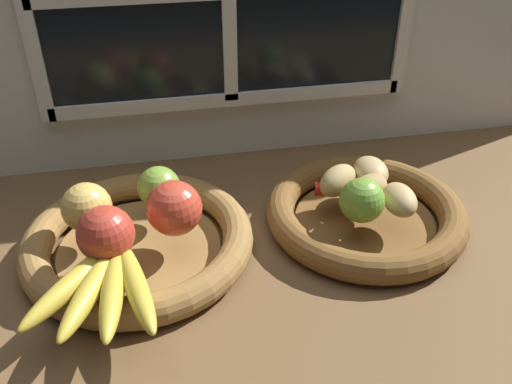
{
  "coord_description": "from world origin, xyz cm",
  "views": [
    {
      "loc": [
        -13.87,
        -63.69,
        53.14
      ],
      "look_at": [
        -0.61,
        1.75,
        8.51
      ],
      "focal_mm": 38.27,
      "sensor_mm": 36.0,
      "label": 1
    }
  ],
  "objects_px": {
    "apple_green_back": "(159,187)",
    "banana_bunch_front": "(104,284)",
    "apple_red_front": "(106,234)",
    "chili_pepper": "(355,193)",
    "potato_small": "(399,200)",
    "fruit_bowl_right": "(365,213)",
    "potato_large": "(369,189)",
    "potato_oblong": "(338,180)",
    "fruit_bowl_left": "(139,241)",
    "apple_red_right": "(174,209)",
    "potato_back": "(370,172)",
    "apple_golden_left": "(87,207)",
    "lime_near": "(362,200)"
  },
  "relations": [
    {
      "from": "fruit_bowl_right",
      "to": "apple_green_back",
      "type": "height_order",
      "value": "apple_green_back"
    },
    {
      "from": "apple_golden_left",
      "to": "potato_large",
      "type": "relative_size",
      "value": 0.99
    },
    {
      "from": "apple_red_front",
      "to": "potato_back",
      "type": "relative_size",
      "value": 1.03
    },
    {
      "from": "chili_pepper",
      "to": "fruit_bowl_left",
      "type": "bearing_deg",
      "value": -157.24
    },
    {
      "from": "apple_red_right",
      "to": "banana_bunch_front",
      "type": "bearing_deg",
      "value": -132.36
    },
    {
      "from": "apple_red_right",
      "to": "potato_large",
      "type": "xyz_separation_m",
      "value": [
        0.3,
        0.02,
        -0.02
      ]
    },
    {
      "from": "fruit_bowl_left",
      "to": "potato_small",
      "type": "xyz_separation_m",
      "value": [
        0.39,
        -0.04,
        0.05
      ]
    },
    {
      "from": "banana_bunch_front",
      "to": "potato_small",
      "type": "relative_size",
      "value": 2.66
    },
    {
      "from": "fruit_bowl_left",
      "to": "chili_pepper",
      "type": "distance_m",
      "value": 0.34
    },
    {
      "from": "fruit_bowl_left",
      "to": "potato_large",
      "type": "distance_m",
      "value": 0.36
    },
    {
      "from": "apple_red_right",
      "to": "potato_back",
      "type": "distance_m",
      "value": 0.33
    },
    {
      "from": "apple_golden_left",
      "to": "potato_back",
      "type": "distance_m",
      "value": 0.45
    },
    {
      "from": "fruit_bowl_right",
      "to": "potato_oblong",
      "type": "height_order",
      "value": "potato_oblong"
    },
    {
      "from": "fruit_bowl_left",
      "to": "potato_large",
      "type": "bearing_deg",
      "value": 0.0
    },
    {
      "from": "fruit_bowl_right",
      "to": "apple_red_front",
      "type": "relative_size",
      "value": 4.1
    },
    {
      "from": "apple_golden_left",
      "to": "potato_small",
      "type": "distance_m",
      "value": 0.46
    },
    {
      "from": "apple_red_front",
      "to": "potato_oblong",
      "type": "distance_m",
      "value": 0.36
    },
    {
      "from": "fruit_bowl_left",
      "to": "apple_green_back",
      "type": "height_order",
      "value": "apple_green_back"
    },
    {
      "from": "potato_large",
      "to": "apple_red_right",
      "type": "bearing_deg",
      "value": -176.32
    },
    {
      "from": "apple_green_back",
      "to": "potato_large",
      "type": "bearing_deg",
      "value": -9.38
    },
    {
      "from": "fruit_bowl_right",
      "to": "potato_small",
      "type": "xyz_separation_m",
      "value": [
        0.04,
        -0.04,
        0.05
      ]
    },
    {
      "from": "potato_large",
      "to": "lime_near",
      "type": "relative_size",
      "value": 1.08
    },
    {
      "from": "fruit_bowl_left",
      "to": "apple_red_right",
      "type": "distance_m",
      "value": 0.09
    },
    {
      "from": "apple_golden_left",
      "to": "lime_near",
      "type": "relative_size",
      "value": 1.08
    },
    {
      "from": "potato_back",
      "to": "potato_oblong",
      "type": "height_order",
      "value": "potato_oblong"
    },
    {
      "from": "potato_small",
      "to": "lime_near",
      "type": "xyz_separation_m",
      "value": [
        -0.06,
        -0.01,
        0.01
      ]
    },
    {
      "from": "apple_green_back",
      "to": "banana_bunch_front",
      "type": "bearing_deg",
      "value": -113.86
    },
    {
      "from": "potato_large",
      "to": "lime_near",
      "type": "height_order",
      "value": "lime_near"
    },
    {
      "from": "apple_golden_left",
      "to": "fruit_bowl_right",
      "type": "bearing_deg",
      "value": -2.08
    },
    {
      "from": "apple_green_back",
      "to": "apple_golden_left",
      "type": "distance_m",
      "value": 0.11
    },
    {
      "from": "fruit_bowl_right",
      "to": "potato_small",
      "type": "distance_m",
      "value": 0.07
    },
    {
      "from": "apple_red_front",
      "to": "chili_pepper",
      "type": "height_order",
      "value": "apple_red_front"
    },
    {
      "from": "fruit_bowl_left",
      "to": "apple_red_front",
      "type": "xyz_separation_m",
      "value": [
        -0.04,
        -0.06,
        0.06
      ]
    },
    {
      "from": "potato_small",
      "to": "potato_oblong",
      "type": "xyz_separation_m",
      "value": [
        -0.08,
        0.07,
        0.0
      ]
    },
    {
      "from": "banana_bunch_front",
      "to": "chili_pepper",
      "type": "relative_size",
      "value": 1.58
    },
    {
      "from": "apple_red_right",
      "to": "potato_oblong",
      "type": "relative_size",
      "value": 1.03
    },
    {
      "from": "fruit_bowl_right",
      "to": "potato_small",
      "type": "bearing_deg",
      "value": -45.0
    },
    {
      "from": "fruit_bowl_left",
      "to": "potato_large",
      "type": "height_order",
      "value": "potato_large"
    },
    {
      "from": "apple_red_front",
      "to": "lime_near",
      "type": "relative_size",
      "value": 1.15
    },
    {
      "from": "potato_back",
      "to": "potato_oblong",
      "type": "bearing_deg",
      "value": -164.05
    },
    {
      "from": "apple_golden_left",
      "to": "chili_pepper",
      "type": "xyz_separation_m",
      "value": [
        0.4,
        -0.01,
        -0.02
      ]
    },
    {
      "from": "fruit_bowl_left",
      "to": "apple_red_right",
      "type": "bearing_deg",
      "value": -18.76
    },
    {
      "from": "apple_red_front",
      "to": "lime_near",
      "type": "distance_m",
      "value": 0.36
    },
    {
      "from": "fruit_bowl_right",
      "to": "potato_back",
      "type": "height_order",
      "value": "potato_back"
    },
    {
      "from": "potato_oblong",
      "to": "chili_pepper",
      "type": "bearing_deg",
      "value": -44.84
    },
    {
      "from": "fruit_bowl_right",
      "to": "lime_near",
      "type": "xyz_separation_m",
      "value": [
        -0.03,
        -0.04,
        0.06
      ]
    },
    {
      "from": "apple_red_right",
      "to": "potato_large",
      "type": "relative_size",
      "value": 1.1
    },
    {
      "from": "fruit_bowl_left",
      "to": "lime_near",
      "type": "bearing_deg",
      "value": -7.45
    },
    {
      "from": "banana_bunch_front",
      "to": "potato_small",
      "type": "xyz_separation_m",
      "value": [
        0.43,
        0.09,
        0.01
      ]
    },
    {
      "from": "potato_small",
      "to": "chili_pepper",
      "type": "xyz_separation_m",
      "value": [
        -0.05,
        0.04,
        -0.01
      ]
    }
  ]
}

